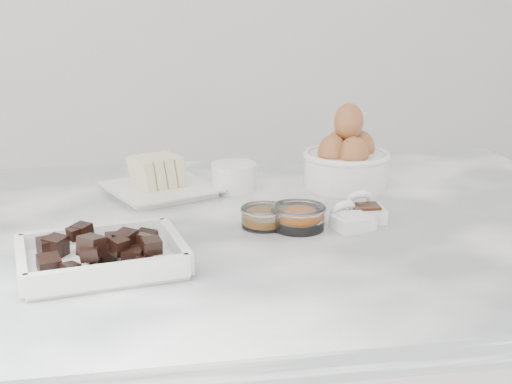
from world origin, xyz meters
TOP-DOWN VIEW (x-y plane):
  - marble_slab at (0.00, 0.00)m, footprint 1.20×0.80m
  - chocolate_dish at (-0.21, -0.14)m, footprint 0.23×0.19m
  - butter_plate at (-0.12, 0.18)m, footprint 0.22×0.22m
  - sugar_ramekin at (0.01, 0.18)m, footprint 0.08×0.08m
  - egg_bowl at (0.21, 0.17)m, footprint 0.16×0.16m
  - honey_bowl at (0.02, -0.02)m, footprint 0.07×0.07m
  - zest_bowl at (0.07, -0.04)m, footprint 0.08×0.08m
  - vanilla_spoon at (0.18, -0.01)m, footprint 0.06×0.08m
  - salt_spoon at (0.15, -0.05)m, footprint 0.07×0.08m

SIDE VIEW (x-z plane):
  - marble_slab at x=0.00m, z-range 0.90..0.94m
  - salt_spoon at x=0.15m, z-range 0.93..0.98m
  - vanilla_spoon at x=0.18m, z-range 0.93..0.98m
  - honey_bowl at x=0.02m, z-range 0.94..0.97m
  - zest_bowl at x=0.07m, z-range 0.94..0.98m
  - chocolate_dish at x=-0.21m, z-range 0.94..0.99m
  - butter_plate at x=-0.12m, z-range 0.93..1.00m
  - sugar_ramekin at x=0.01m, z-range 0.94..0.99m
  - egg_bowl at x=0.21m, z-range 0.91..1.06m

